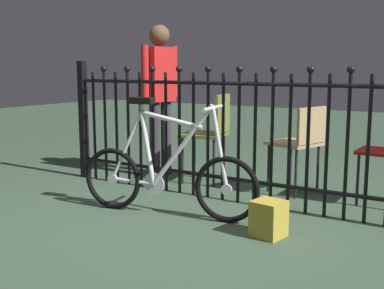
{
  "coord_description": "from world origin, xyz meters",
  "views": [
    {
      "loc": [
        1.88,
        -2.94,
        1.15
      ],
      "look_at": [
        -0.13,
        0.2,
        0.55
      ],
      "focal_mm": 45.39,
      "sensor_mm": 36.0,
      "label": 1
    }
  ],
  "objects": [
    {
      "name": "person_visitor",
      "position": [
        -1.14,
        1.16,
        0.94
      ],
      "size": [
        0.24,
        0.47,
        1.58
      ],
      "color": "#2D2D33",
      "rests_on": "ground"
    },
    {
      "name": "display_crate",
      "position": [
        0.61,
        0.02,
        0.13
      ],
      "size": [
        0.23,
        0.23,
        0.25
      ],
      "primitive_type": "cube",
      "rotation": [
        0.0,
        0.0,
        -0.15
      ],
      "color": "#B29933",
      "rests_on": "ground"
    },
    {
      "name": "chair_olive",
      "position": [
        -0.52,
        1.17,
        0.55
      ],
      "size": [
        0.48,
        0.48,
        0.88
      ],
      "color": "black",
      "rests_on": "ground"
    },
    {
      "name": "ground_plane",
      "position": [
        0.0,
        0.0,
        0.0
      ],
      "size": [
        20.0,
        20.0,
        0.0
      ],
      "primitive_type": "plane",
      "color": "#3A513C"
    },
    {
      "name": "iron_fence",
      "position": [
        -0.06,
        0.67,
        0.61
      ],
      "size": [
        3.6,
        0.07,
        1.21
      ],
      "color": "black",
      "rests_on": "ground"
    },
    {
      "name": "chair_tan",
      "position": [
        0.38,
        1.22,
        0.5
      ],
      "size": [
        0.5,
        0.5,
        0.8
      ],
      "color": "black",
      "rests_on": "ground"
    },
    {
      "name": "bicycle",
      "position": [
        -0.26,
        0.04,
        0.32
      ],
      "size": [
        1.45,
        0.43,
        0.92
      ],
      "color": "black",
      "rests_on": "ground"
    }
  ]
}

